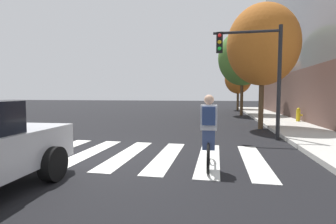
% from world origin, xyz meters
% --- Properties ---
extents(ground_plane, '(120.00, 120.00, 0.00)m').
position_xyz_m(ground_plane, '(0.00, 0.00, 0.00)').
color(ground_plane, black).
extents(crosswalk_stripes, '(8.55, 3.48, 0.01)m').
position_xyz_m(crosswalk_stripes, '(-0.02, 0.00, 0.01)').
color(crosswalk_stripes, silver).
rests_on(crosswalk_stripes, ground).
extents(cyclist, '(0.36, 1.71, 1.69)m').
position_xyz_m(cyclist, '(2.86, -0.90, 0.84)').
color(cyclist, black).
rests_on(cyclist, ground).
extents(traffic_light_near, '(2.47, 0.28, 4.20)m').
position_xyz_m(traffic_light_near, '(4.43, 3.21, 2.86)').
color(traffic_light_near, black).
rests_on(traffic_light_near, ground).
extents(fire_hydrant, '(0.33, 0.22, 0.78)m').
position_xyz_m(fire_hydrant, '(7.62, 8.90, 0.53)').
color(fire_hydrant, gold).
rests_on(fire_hydrant, sidewalk).
extents(street_tree_near, '(3.38, 3.38, 6.01)m').
position_xyz_m(street_tree_near, '(5.15, 6.28, 4.06)').
color(street_tree_near, '#4C3823').
rests_on(street_tree_near, ground).
extents(street_tree_mid, '(3.82, 3.82, 6.80)m').
position_xyz_m(street_tree_mid, '(4.98, 14.39, 4.59)').
color(street_tree_mid, '#4C3823').
rests_on(street_tree_mid, ground).
extents(street_tree_far, '(2.81, 2.81, 5.00)m').
position_xyz_m(street_tree_far, '(5.20, 21.15, 3.37)').
color(street_tree_far, '#4C3823').
rests_on(street_tree_far, ground).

